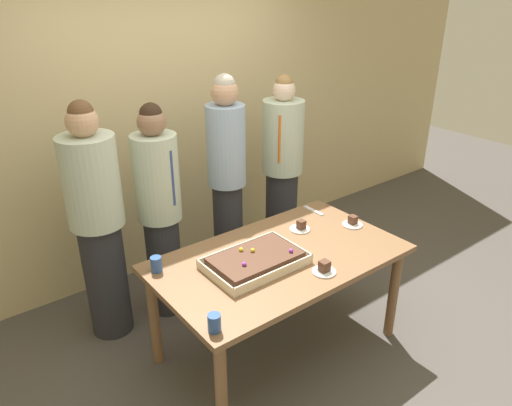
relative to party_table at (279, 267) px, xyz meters
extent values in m
plane|color=#4C4742|center=(0.00, 0.00, -0.67)|extent=(12.00, 12.00, 0.00)
cube|color=#CCB784|center=(0.00, 1.60, 0.83)|extent=(8.00, 0.12, 3.00)
cube|color=brown|center=(0.00, 0.00, 0.07)|extent=(1.66, 0.96, 0.04)
cylinder|color=brown|center=(-0.75, -0.40, -0.31)|extent=(0.07, 0.07, 0.72)
cylinder|color=brown|center=(0.75, -0.40, -0.31)|extent=(0.07, 0.07, 0.72)
cylinder|color=brown|center=(-0.75, 0.40, -0.31)|extent=(0.07, 0.07, 0.72)
cylinder|color=brown|center=(0.75, 0.40, -0.31)|extent=(0.07, 0.07, 0.72)
cube|color=beige|center=(-0.20, 0.00, 0.10)|extent=(0.62, 0.41, 0.01)
cube|color=beige|center=(-0.20, -0.19, 0.13)|extent=(0.62, 0.01, 0.05)
cube|color=beige|center=(-0.20, 0.20, 0.13)|extent=(0.62, 0.01, 0.05)
cube|color=beige|center=(-0.51, 0.00, 0.13)|extent=(0.01, 0.41, 0.05)
cube|color=beige|center=(0.11, 0.00, 0.13)|extent=(0.01, 0.41, 0.05)
cube|color=#4C2D1E|center=(-0.20, 0.00, 0.13)|extent=(0.55, 0.34, 0.06)
sphere|color=purple|center=(0.00, -0.11, 0.18)|extent=(0.03, 0.03, 0.03)
sphere|color=purple|center=(-0.33, -0.05, 0.18)|extent=(0.03, 0.03, 0.03)
sphere|color=yellow|center=(-0.24, 0.10, 0.18)|extent=(0.03, 0.03, 0.03)
sphere|color=yellow|center=(-0.19, 0.05, 0.18)|extent=(0.03, 0.03, 0.03)
cylinder|color=white|center=(0.35, 0.19, 0.09)|extent=(0.15, 0.15, 0.01)
cube|color=#4C2D1E|center=(0.36, 0.18, 0.13)|extent=(0.05, 0.05, 0.06)
cylinder|color=white|center=(0.71, 0.00, 0.09)|extent=(0.15, 0.15, 0.01)
cube|color=#4C2D1E|center=(0.72, 0.01, 0.13)|extent=(0.05, 0.06, 0.06)
cylinder|color=white|center=(0.09, -0.32, 0.09)|extent=(0.15, 0.15, 0.01)
cube|color=#4C2D1E|center=(0.09, -0.32, 0.13)|extent=(0.06, 0.06, 0.07)
cylinder|color=#2D5199|center=(-0.75, -0.37, 0.14)|extent=(0.07, 0.07, 0.10)
cylinder|color=#2D5199|center=(-0.73, 0.33, 0.14)|extent=(0.07, 0.07, 0.10)
cube|color=silver|center=(0.65, 0.35, 0.09)|extent=(0.03, 0.20, 0.01)
cylinder|color=#28282D|center=(0.22, 0.92, -0.21)|extent=(0.24, 0.24, 0.92)
cylinder|color=#93ADCC|center=(0.22, 0.92, 0.57)|extent=(0.31, 0.31, 0.64)
sphere|color=tan|center=(0.22, 0.92, 0.98)|extent=(0.21, 0.21, 0.21)
sphere|color=#B2A899|center=(0.22, 0.92, 1.04)|extent=(0.16, 0.16, 0.16)
cylinder|color=#28282D|center=(-0.40, 0.89, -0.27)|extent=(0.26, 0.26, 0.81)
cylinder|color=#B7C6B2|center=(-0.40, 0.89, 0.46)|extent=(0.33, 0.33, 0.64)
cube|color=navy|center=(-0.37, 0.74, 0.49)|extent=(0.04, 0.02, 0.41)
sphere|color=#8C664C|center=(-0.40, 0.89, 0.87)|extent=(0.20, 0.20, 0.20)
sphere|color=black|center=(-0.40, 0.89, 0.92)|extent=(0.16, 0.16, 0.16)
cylinder|color=#28282D|center=(0.83, 0.94, -0.23)|extent=(0.29, 0.29, 0.88)
cylinder|color=#B7C6B2|center=(0.83, 0.94, 0.52)|extent=(0.36, 0.36, 0.63)
cube|color=orange|center=(0.70, 0.83, 0.55)|extent=(0.04, 0.02, 0.40)
sphere|color=beige|center=(0.83, 0.94, 0.92)|extent=(0.19, 0.19, 0.19)
sphere|color=olive|center=(0.83, 0.94, 0.97)|extent=(0.15, 0.15, 0.15)
cylinder|color=#28282D|center=(-0.86, 0.92, -0.23)|extent=(0.30, 0.30, 0.89)
cylinder|color=#B7C6B2|center=(-0.86, 0.92, 0.53)|extent=(0.37, 0.37, 0.63)
sphere|color=tan|center=(-0.86, 0.92, 0.94)|extent=(0.21, 0.21, 0.21)
sphere|color=brown|center=(-0.86, 0.92, 0.99)|extent=(0.16, 0.16, 0.16)
camera|label=1|loc=(-1.80, -2.07, 1.74)|focal=33.76mm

